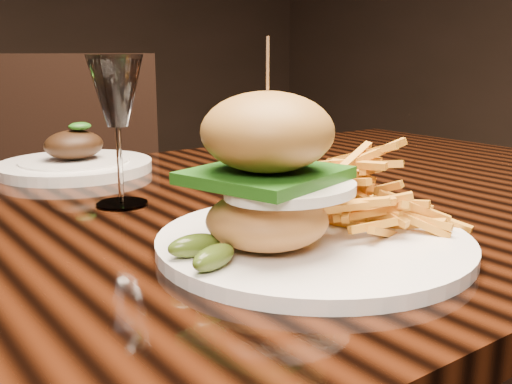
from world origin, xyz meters
TOP-DOWN VIEW (x-y plane):
  - dining_table at (0.00, 0.00)m, footprint 1.60×0.90m
  - burger_plate at (-0.02, -0.21)m, footprint 0.34×0.34m
  - side_saucer at (0.13, -0.10)m, footprint 0.14×0.14m
  - ramekin at (0.16, -0.04)m, footprint 0.10×0.10m
  - wine_glass at (-0.10, 0.09)m, footprint 0.08×0.08m
  - far_dish at (-0.07, 0.35)m, footprint 0.27×0.27m
  - chair_far at (0.12, 0.89)m, footprint 0.59×0.59m

SIDE VIEW (x-z plane):
  - chair_far at x=0.12m, z-range 0.06..1.01m
  - dining_table at x=0.00m, z-range 0.30..1.05m
  - side_saucer at x=0.13m, z-range 0.74..0.77m
  - far_dish at x=-0.07m, z-range 0.72..0.81m
  - ramekin at x=0.16m, z-range 0.75..0.79m
  - burger_plate at x=-0.02m, z-range 0.70..0.92m
  - wine_glass at x=-0.10m, z-range 0.80..1.00m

